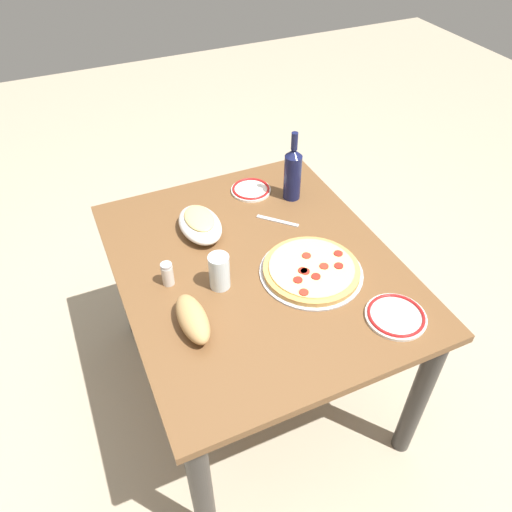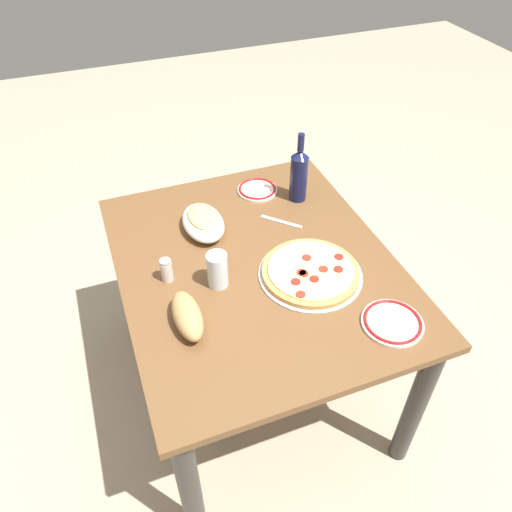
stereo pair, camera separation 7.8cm
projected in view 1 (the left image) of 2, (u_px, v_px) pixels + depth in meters
The scene contains 11 objects.
ground_plane at pixel (256, 381), 2.24m from camera, with size 8.00×8.00×0.00m, color tan.
dining_table at pixel (256, 287), 1.83m from camera, with size 1.15×0.95×0.73m.
pepperoni_pizza at pixel (311, 270), 1.70m from camera, with size 0.36×0.36×0.03m.
baked_pasta_dish at pixel (200, 223), 1.84m from camera, with size 0.24×0.15×0.08m.
wine_bottle at pixel (293, 173), 1.96m from camera, with size 0.07×0.07×0.29m.
water_glass at pixel (219, 272), 1.62m from camera, with size 0.07×0.07×0.13m, color silver.
side_plate_near at pixel (396, 316), 1.55m from camera, with size 0.19×0.19×0.02m.
side_plate_far at pixel (251, 190), 2.06m from camera, with size 0.17×0.17×0.02m.
bread_loaf at pixel (193, 319), 1.50m from camera, with size 0.21×0.09×0.08m, color tan.
spice_shaker at pixel (167, 274), 1.64m from camera, with size 0.04×0.04×0.09m.
fork_right at pixel (278, 221), 1.92m from camera, with size 0.17×0.02×0.01m, color #B7B7BC.
Camera 1 is at (1.17, -0.52, 1.92)m, focal length 34.67 mm.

